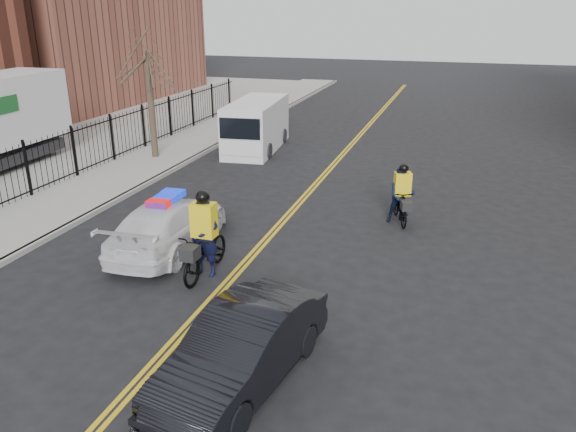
{
  "coord_description": "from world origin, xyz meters",
  "views": [
    {
      "loc": [
        5.08,
        -10.95,
        6.35
      ],
      "look_at": [
        1.05,
        1.81,
        1.3
      ],
      "focal_mm": 35.0,
      "sensor_mm": 36.0,
      "label": 1
    }
  ],
  "objects_px": {
    "cyclist_near": "(205,246)",
    "dark_sedan": "(242,349)",
    "police_cruiser": "(168,224)",
    "cargo_van": "(255,127)",
    "cyclist_far": "(401,200)"
  },
  "relations": [
    {
      "from": "cyclist_near",
      "to": "dark_sedan",
      "type": "bearing_deg",
      "value": -55.84
    },
    {
      "from": "police_cruiser",
      "to": "cyclist_near",
      "type": "xyz_separation_m",
      "value": [
        1.68,
        -1.2,
        0.08
      ]
    },
    {
      "from": "police_cruiser",
      "to": "cargo_van",
      "type": "xyz_separation_m",
      "value": [
        -1.68,
        11.28,
        0.4
      ]
    },
    {
      "from": "police_cruiser",
      "to": "cyclist_far",
      "type": "bearing_deg",
      "value": -149.02
    },
    {
      "from": "cargo_van",
      "to": "police_cruiser",
      "type": "bearing_deg",
      "value": -87.2
    },
    {
      "from": "police_cruiser",
      "to": "cyclist_far",
      "type": "distance_m",
      "value": 7.06
    },
    {
      "from": "cargo_van",
      "to": "cyclist_far",
      "type": "distance_m",
      "value": 10.55
    },
    {
      "from": "cyclist_far",
      "to": "police_cruiser",
      "type": "bearing_deg",
      "value": -165.45
    },
    {
      "from": "cyclist_near",
      "to": "cyclist_far",
      "type": "relative_size",
      "value": 1.18
    },
    {
      "from": "police_cruiser",
      "to": "cargo_van",
      "type": "bearing_deg",
      "value": -84.24
    },
    {
      "from": "cyclist_near",
      "to": "cyclist_far",
      "type": "bearing_deg",
      "value": 51.26
    },
    {
      "from": "police_cruiser",
      "to": "cyclist_far",
      "type": "height_order",
      "value": "cyclist_far"
    },
    {
      "from": "cargo_van",
      "to": "cyclist_near",
      "type": "bearing_deg",
      "value": -80.58
    },
    {
      "from": "dark_sedan",
      "to": "cargo_van",
      "type": "relative_size",
      "value": 0.77
    },
    {
      "from": "cargo_van",
      "to": "cyclist_near",
      "type": "relative_size",
      "value": 2.43
    }
  ]
}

